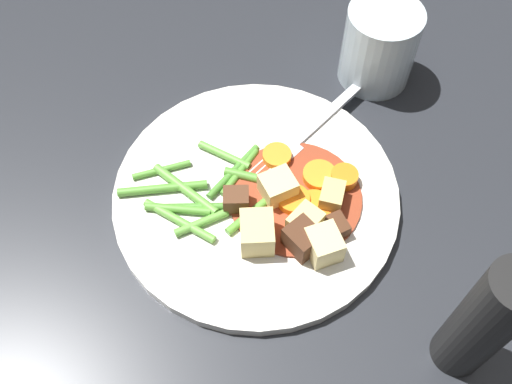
# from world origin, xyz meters

# --- Properties ---
(ground_plane) EXTENTS (3.00, 3.00, 0.00)m
(ground_plane) POSITION_xyz_m (0.00, 0.00, 0.00)
(ground_plane) COLOR #26282D
(dinner_plate) EXTENTS (0.27, 0.27, 0.01)m
(dinner_plate) POSITION_xyz_m (0.00, 0.00, 0.01)
(dinner_plate) COLOR white
(dinner_plate) RESTS_ON ground_plane
(stew_sauce) EXTENTS (0.13, 0.13, 0.00)m
(stew_sauce) POSITION_xyz_m (0.04, -0.00, 0.01)
(stew_sauce) COLOR #93381E
(stew_sauce) RESTS_ON dinner_plate
(carrot_slice_0) EXTENTS (0.04, 0.04, 0.01)m
(carrot_slice_0) POSITION_xyz_m (0.08, 0.03, 0.02)
(carrot_slice_0) COLOR orange
(carrot_slice_0) RESTS_ON dinner_plate
(carrot_slice_1) EXTENTS (0.03, 0.03, 0.01)m
(carrot_slice_1) POSITION_xyz_m (0.01, 0.04, 0.02)
(carrot_slice_1) COLOR orange
(carrot_slice_1) RESTS_ON dinner_plate
(carrot_slice_2) EXTENTS (0.03, 0.03, 0.01)m
(carrot_slice_2) POSITION_xyz_m (0.06, -0.01, 0.02)
(carrot_slice_2) COLOR orange
(carrot_slice_2) RESTS_ON dinner_plate
(carrot_slice_3) EXTENTS (0.03, 0.03, 0.01)m
(carrot_slice_3) POSITION_xyz_m (0.04, -0.01, 0.02)
(carrot_slice_3) COLOR orange
(carrot_slice_3) RESTS_ON dinner_plate
(carrot_slice_4) EXTENTS (0.04, 0.04, 0.01)m
(carrot_slice_4) POSITION_xyz_m (0.06, 0.02, 0.02)
(carrot_slice_4) COLOR orange
(carrot_slice_4) RESTS_ON dinner_plate
(potato_chunk_0) EXTENTS (0.04, 0.04, 0.03)m
(potato_chunk_0) POSITION_xyz_m (0.01, -0.05, 0.03)
(potato_chunk_0) COLOR #E5CC7A
(potato_chunk_0) RESTS_ON dinner_plate
(potato_chunk_1) EXTENTS (0.04, 0.04, 0.02)m
(potato_chunk_1) POSITION_xyz_m (0.05, -0.03, 0.02)
(potato_chunk_1) COLOR #E5CC7A
(potato_chunk_1) RESTS_ON dinner_plate
(potato_chunk_2) EXTENTS (0.04, 0.04, 0.03)m
(potato_chunk_2) POSITION_xyz_m (0.02, 0.00, 0.03)
(potato_chunk_2) COLOR #EAD68C
(potato_chunk_2) RESTS_ON dinner_plate
(potato_chunk_3) EXTENTS (0.04, 0.04, 0.03)m
(potato_chunk_3) POSITION_xyz_m (0.07, -0.05, 0.03)
(potato_chunk_3) COLOR #EAD68C
(potato_chunk_3) RESTS_ON dinner_plate
(potato_chunk_4) EXTENTS (0.02, 0.03, 0.02)m
(potato_chunk_4) POSITION_xyz_m (0.07, 0.00, 0.02)
(potato_chunk_4) COLOR #DBBC6B
(potato_chunk_4) RESTS_ON dinner_plate
(meat_chunk_0) EXTENTS (0.03, 0.03, 0.02)m
(meat_chunk_0) POSITION_xyz_m (0.08, -0.03, 0.02)
(meat_chunk_0) COLOR #4C2B19
(meat_chunk_0) RESTS_ON dinner_plate
(meat_chunk_1) EXTENTS (0.04, 0.04, 0.03)m
(meat_chunk_1) POSITION_xyz_m (0.05, -0.05, 0.03)
(meat_chunk_1) COLOR #4C2B19
(meat_chunk_1) RESTS_ON dinner_plate
(meat_chunk_2) EXTENTS (0.03, 0.02, 0.02)m
(meat_chunk_2) POSITION_xyz_m (-0.02, -0.02, 0.02)
(meat_chunk_2) COLOR #56331E
(meat_chunk_2) RESTS_ON dinner_plate
(green_bean_0) EXTENTS (0.04, 0.05, 0.01)m
(green_bean_0) POSITION_xyz_m (0.00, -0.03, 0.02)
(green_bean_0) COLOR #599E38
(green_bean_0) RESTS_ON dinner_plate
(green_bean_1) EXTENTS (0.03, 0.06, 0.01)m
(green_bean_1) POSITION_xyz_m (-0.02, 0.02, 0.02)
(green_bean_1) COLOR #599E38
(green_bean_1) RESTS_ON dinner_plate
(green_bean_2) EXTENTS (0.07, 0.03, 0.01)m
(green_bean_2) POSITION_xyz_m (-0.06, -0.04, 0.02)
(green_bean_2) COLOR #66AD42
(green_bean_2) RESTS_ON dinner_plate
(green_bean_3) EXTENTS (0.06, 0.03, 0.01)m
(green_bean_3) POSITION_xyz_m (-0.04, 0.03, 0.02)
(green_bean_3) COLOR #66AD42
(green_bean_3) RESTS_ON dinner_plate
(green_bean_4) EXTENTS (0.08, 0.03, 0.01)m
(green_bean_4) POSITION_xyz_m (-0.09, -0.01, 0.02)
(green_bean_4) COLOR #599E38
(green_bean_4) RESTS_ON dinner_plate
(green_bean_5) EXTENTS (0.07, 0.02, 0.01)m
(green_bean_5) POSITION_xyz_m (-0.05, -0.03, 0.02)
(green_bean_5) COLOR #4C8E33
(green_bean_5) RESTS_ON dinner_plate
(green_bean_6) EXTENTS (0.05, 0.04, 0.01)m
(green_bean_6) POSITION_xyz_m (-0.04, -0.04, 0.02)
(green_bean_6) COLOR #66AD42
(green_bean_6) RESTS_ON dinner_plate
(green_bean_7) EXTENTS (0.05, 0.03, 0.01)m
(green_bean_7) POSITION_xyz_m (-0.09, 0.01, 0.02)
(green_bean_7) COLOR #599E38
(green_bean_7) RESTS_ON dinner_plate
(green_bean_8) EXTENTS (0.06, 0.01, 0.01)m
(green_bean_8) POSITION_xyz_m (-0.07, -0.03, 0.02)
(green_bean_8) COLOR #599E38
(green_bean_8) RESTS_ON dinner_plate
(green_bean_9) EXTENTS (0.07, 0.05, 0.01)m
(green_bean_9) POSITION_xyz_m (-0.07, -0.01, 0.02)
(green_bean_9) COLOR #66AD42
(green_bean_9) RESTS_ON dinner_plate
(green_bean_10) EXTENTS (0.07, 0.01, 0.01)m
(green_bean_10) POSITION_xyz_m (-0.00, 0.01, 0.02)
(green_bean_10) COLOR #599E38
(green_bean_10) RESTS_ON dinner_plate
(green_bean_11) EXTENTS (0.04, 0.07, 0.01)m
(green_bean_11) POSITION_xyz_m (-0.02, 0.02, 0.02)
(green_bean_11) COLOR #4C8E33
(green_bean_11) RESTS_ON dinner_plate
(fork) EXTENTS (0.11, 0.16, 0.00)m
(fork) POSITION_xyz_m (0.04, 0.08, 0.01)
(fork) COLOR silver
(fork) RESTS_ON dinner_plate
(water_glass) EXTENTS (0.08, 0.08, 0.09)m
(water_glass) POSITION_xyz_m (0.10, 0.18, 0.04)
(water_glass) COLOR silver
(water_glass) RESTS_ON ground_plane
(pepper_mill) EXTENTS (0.04, 0.04, 0.15)m
(pepper_mill) POSITION_xyz_m (0.19, -0.12, 0.07)
(pepper_mill) COLOR black
(pepper_mill) RESTS_ON ground_plane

